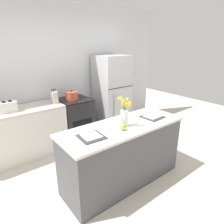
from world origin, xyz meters
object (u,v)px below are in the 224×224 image
at_px(plate_setting_right, 152,117).
at_px(cooking_pot, 72,96).
at_px(pear_figurine, 123,126).
at_px(flower_vase, 124,115).
at_px(plate_setting_left, 91,137).
at_px(stove_range, 75,120).
at_px(toaster, 8,107).
at_px(refrigerator, 112,94).
at_px(knife_block, 54,97).

height_order(plate_setting_right, cooking_pot, cooking_pot).
bearing_deg(pear_figurine, flower_vase, 40.82).
relative_size(plate_setting_left, plate_setting_right, 1.00).
relative_size(stove_range, toaster, 3.19).
height_order(refrigerator, plate_setting_right, refrigerator).
height_order(stove_range, pear_figurine, pear_figurine).
height_order(stove_range, knife_block, knife_block).
xyz_separation_m(plate_setting_left, knife_block, (0.23, 1.61, 0.10)).
distance_m(flower_vase, toaster, 1.94).
bearing_deg(knife_block, plate_setting_right, -62.22).
bearing_deg(cooking_pot, refrigerator, 1.91).
bearing_deg(toaster, stove_range, 1.13).
height_order(flower_vase, plate_setting_right, flower_vase).
bearing_deg(pear_figurine, cooking_pot, 84.89).
relative_size(stove_range, plate_setting_left, 2.93).
height_order(toaster, cooking_pot, cooking_pot).
distance_m(toaster, knife_block, 0.78).
bearing_deg(pear_figurine, plate_setting_right, 6.83).
xyz_separation_m(flower_vase, pear_figurine, (-0.10, -0.09, -0.11)).
distance_m(pear_figurine, toaster, 1.96).
bearing_deg(plate_setting_left, cooking_pot, 70.27).
xyz_separation_m(stove_range, cooking_pot, (-0.06, -0.03, 0.53)).
xyz_separation_m(cooking_pot, knife_block, (-0.35, 0.01, 0.03)).
relative_size(pear_figurine, plate_setting_left, 0.45).
distance_m(stove_range, toaster, 1.31).
bearing_deg(pear_figurine, toaster, 120.06).
bearing_deg(toaster, plate_setting_right, -44.70).
height_order(refrigerator, toaster, refrigerator).
distance_m(plate_setting_right, toaster, 2.30).
relative_size(pear_figurine, toaster, 0.49).
xyz_separation_m(toaster, cooking_pot, (1.13, -0.01, -0.00)).
bearing_deg(flower_vase, pear_figurine, -139.18).
bearing_deg(knife_block, refrigerator, 1.15).
height_order(pear_figurine, cooking_pot, cooking_pot).
bearing_deg(toaster, refrigerator, 0.65).
relative_size(cooking_pot, knife_block, 0.91).
relative_size(toaster, cooking_pot, 1.14).
bearing_deg(toaster, flower_vase, -56.08).
bearing_deg(plate_setting_left, pear_figurine, -10.41).
relative_size(plate_setting_right, knife_block, 1.13).
relative_size(pear_figurine, knife_block, 0.51).
xyz_separation_m(stove_range, toaster, (-1.19, -0.02, 0.53)).
relative_size(plate_setting_right, toaster, 1.09).
distance_m(plate_setting_right, knife_block, 1.83).
distance_m(stove_range, cooking_pot, 0.54).
distance_m(pear_figurine, plate_setting_right, 0.66).
height_order(refrigerator, flower_vase, refrigerator).
xyz_separation_m(stove_range, plate_setting_left, (-0.64, -1.64, 0.46)).
bearing_deg(plate_setting_left, refrigerator, 45.91).
height_order(flower_vase, pear_figurine, flower_vase).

